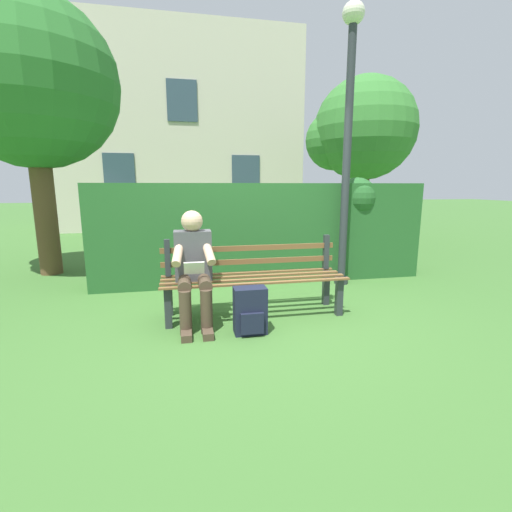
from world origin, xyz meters
TOP-DOWN VIEW (x-y plane):
  - ground at (0.00, 0.00)m, footprint 60.00×60.00m
  - park_bench at (0.00, -0.07)m, footprint 2.00×0.53m
  - person_seated at (0.65, 0.10)m, footprint 0.44×0.73m
  - hedge_backdrop at (-0.45, -1.53)m, footprint 4.87×0.75m
  - tree at (2.99, -2.64)m, footprint 2.67×2.54m
  - building_facade at (0.61, -9.51)m, footprint 7.73×3.11m
  - backpack at (0.14, 0.48)m, footprint 0.31×0.26m
  - tree_far at (-3.57, -4.74)m, footprint 2.55×2.43m
  - lamp_post at (-1.52, -1.04)m, footprint 0.29×0.29m

SIDE VIEW (x-z plane):
  - ground at x=0.00m, z-range 0.00..0.00m
  - backpack at x=0.14m, z-range 0.00..0.45m
  - park_bench at x=0.00m, z-range 0.00..0.85m
  - person_seated at x=0.65m, z-range 0.03..1.20m
  - hedge_backdrop at x=-0.45m, z-range -0.01..1.53m
  - lamp_post at x=-1.52m, z-range 0.41..4.15m
  - tree_far at x=-3.57m, z-range 0.71..4.69m
  - tree at x=2.99m, z-range 0.77..4.97m
  - building_facade at x=0.61m, z-range 0.00..6.33m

